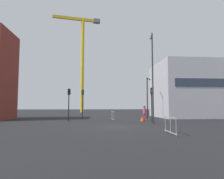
# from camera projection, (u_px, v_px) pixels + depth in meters

# --- Properties ---
(ground) EXTENTS (160.00, 160.00, 0.00)m
(ground) POSITION_uv_depth(u_px,v_px,m) (118.00, 127.00, 17.17)
(ground) COLOR black
(office_block) EXTENTS (11.47, 9.56, 8.43)m
(office_block) POSITION_uv_depth(u_px,v_px,m) (193.00, 90.00, 32.20)
(office_block) COLOR #B7B7BC
(office_block) RESTS_ON ground
(construction_crane) EXTENTS (12.86, 3.32, 26.11)m
(construction_crane) POSITION_uv_depth(u_px,v_px,m) (82.00, 52.00, 55.61)
(construction_crane) COLOR yellow
(construction_crane) RESTS_ON ground
(streetlamp_tall) EXTENTS (0.55, 1.50, 9.13)m
(streetlamp_tall) POSITION_uv_depth(u_px,v_px,m) (152.00, 72.00, 20.42)
(streetlamp_tall) COLOR #2D2D30
(streetlamp_tall) RESTS_ON ground
(streetlamp_short) EXTENTS (1.04, 1.30, 5.69)m
(streetlamp_short) POSITION_uv_depth(u_px,v_px,m) (148.00, 94.00, 28.44)
(streetlamp_short) COLOR black
(streetlamp_short) RESTS_ON ground
(traffic_light_median) EXTENTS (0.39, 0.31, 3.77)m
(traffic_light_median) POSITION_uv_depth(u_px,v_px,m) (69.00, 99.00, 23.75)
(traffic_light_median) COLOR black
(traffic_light_median) RESTS_ON ground
(traffic_light_near) EXTENTS (0.37, 0.36, 3.96)m
(traffic_light_near) POSITION_uv_depth(u_px,v_px,m) (83.00, 99.00, 27.63)
(traffic_light_near) COLOR #2D2D30
(traffic_light_near) RESTS_ON ground
(traffic_light_far) EXTENTS (0.30, 0.39, 3.70)m
(traffic_light_far) POSITION_uv_depth(u_px,v_px,m) (152.00, 99.00, 21.77)
(traffic_light_far) COLOR #232326
(traffic_light_far) RESTS_ON ground
(pedestrian_walking) EXTENTS (0.34, 0.34, 1.81)m
(pedestrian_walking) POSITION_uv_depth(u_px,v_px,m) (144.00, 112.00, 24.23)
(pedestrian_walking) COLOR red
(pedestrian_walking) RESTS_ON ground
(safety_barrier_rear) EXTENTS (0.18, 2.56, 1.08)m
(safety_barrier_rear) POSITION_uv_depth(u_px,v_px,m) (113.00, 115.00, 25.56)
(safety_barrier_rear) COLOR gray
(safety_barrier_rear) RESTS_ON ground
(safety_barrier_front) EXTENTS (0.16, 2.32, 1.08)m
(safety_barrier_front) POSITION_uv_depth(u_px,v_px,m) (170.00, 125.00, 13.08)
(safety_barrier_front) COLOR #9EA0A5
(safety_barrier_front) RESTS_ON ground
(traffic_cone_orange) EXTENTS (0.54, 0.54, 0.55)m
(traffic_cone_orange) POSITION_uv_depth(u_px,v_px,m) (142.00, 119.00, 23.06)
(traffic_cone_orange) COLOR black
(traffic_cone_orange) RESTS_ON ground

